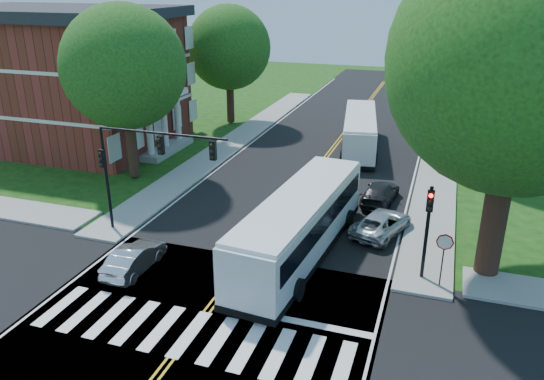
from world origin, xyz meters
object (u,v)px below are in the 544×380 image
at_px(signal_nw, 143,158).
at_px(signal_ne, 428,221).
at_px(suv, 381,223).
at_px(dark_sedan, 380,193).
at_px(bus_lead, 300,224).
at_px(bus_follow, 360,131).
at_px(hatchback, 134,258).

bearing_deg(signal_nw, signal_ne, 0.05).
bearing_deg(suv, dark_sedan, -62.70).
distance_m(signal_ne, bus_lead, 6.06).
bearing_deg(bus_follow, hatchback, 64.13).
xyz_separation_m(bus_lead, dark_sedan, (2.84, 7.99, -1.07)).
bearing_deg(hatchback, dark_sedan, -129.70).
bearing_deg(hatchback, suv, -144.31).
relative_size(signal_ne, suv, 1.01).
height_order(signal_nw, bus_lead, signal_nw).
distance_m(bus_lead, dark_sedan, 8.55).
xyz_separation_m(signal_nw, hatchback, (1.23, -3.37, -3.74)).
bearing_deg(signal_ne, bus_follow, 107.98).
relative_size(signal_nw, hatchback, 1.87).
bearing_deg(dark_sedan, bus_lead, 75.75).
distance_m(suv, dark_sedan, 4.36).
distance_m(bus_follow, hatchback, 23.38).
bearing_deg(signal_ne, bus_lead, 174.88).
bearing_deg(bus_follow, signal_ne, 98.65).
bearing_deg(bus_lead, signal_ne, 179.86).
bearing_deg(bus_lead, suv, -128.70).
xyz_separation_m(bus_follow, hatchback, (-6.65, -22.40, -0.89)).
distance_m(signal_ne, bus_follow, 20.05).
xyz_separation_m(signal_ne, dark_sedan, (-3.07, 8.52, -2.33)).
relative_size(signal_ne, bus_follow, 0.39).
distance_m(signal_nw, hatchback, 5.18).
bearing_deg(hatchback, bus_lead, -150.88).
relative_size(hatchback, suv, 0.87).
xyz_separation_m(bus_follow, dark_sedan, (3.10, -10.50, -0.90)).
height_order(hatchback, dark_sedan, hatchback).
relative_size(bus_follow, dark_sedan, 2.65).
distance_m(bus_follow, dark_sedan, 10.99).
distance_m(signal_nw, suv, 12.96).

